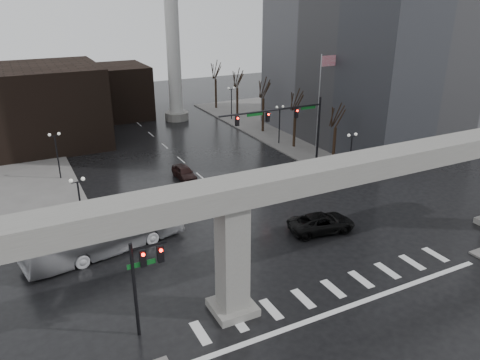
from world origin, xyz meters
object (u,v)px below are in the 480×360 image
(pickup_truck, at_px, (322,223))
(signal_mast_arm, at_px, (290,121))
(far_car, at_px, (184,172))
(city_bus, at_px, (105,231))

(pickup_truck, bearing_deg, signal_mast_arm, -11.93)
(pickup_truck, bearing_deg, far_car, 28.93)
(pickup_truck, xyz_separation_m, far_car, (-5.91, 16.18, -0.06))
(signal_mast_arm, xyz_separation_m, far_car, (-10.77, 3.38, -5.12))
(signal_mast_arm, distance_m, city_bus, 23.17)
(pickup_truck, xyz_separation_m, city_bus, (-16.51, 4.87, 0.93))
(signal_mast_arm, height_order, far_car, signal_mast_arm)
(pickup_truck, relative_size, city_bus, 0.46)
(pickup_truck, bearing_deg, city_bus, 82.43)
(pickup_truck, height_order, far_car, pickup_truck)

